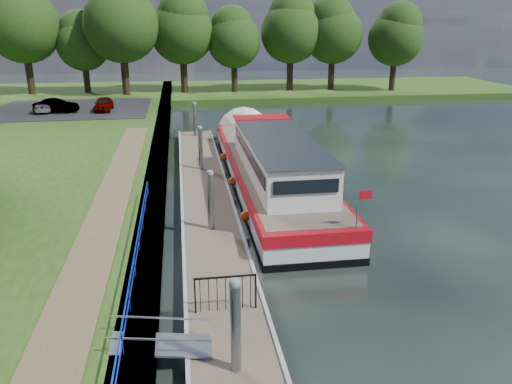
{
  "coord_description": "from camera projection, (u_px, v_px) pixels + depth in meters",
  "views": [
    {
      "loc": [
        -1.07,
        -10.74,
        8.6
      ],
      "look_at": [
        2.1,
        9.96,
        1.4
      ],
      "focal_mm": 35.0,
      "sensor_mm": 36.0,
      "label": 1
    }
  ],
  "objects": [
    {
      "name": "footpath",
      "position": [
        100.0,
        231.0,
        19.58
      ],
      "size": [
        1.6,
        40.0,
        0.05
      ],
      "primitive_type": "cube",
      "color": "brown",
      "rests_on": "riverbank"
    },
    {
      "name": "mooring_piles",
      "position": [
        205.0,
        177.0,
        24.73
      ],
      "size": [
        0.3,
        27.3,
        3.55
      ],
      "color": "gray",
      "rests_on": "ground"
    },
    {
      "name": "carpark",
      "position": [
        73.0,
        109.0,
        46.68
      ],
      "size": [
        14.0,
        12.0,
        0.06
      ],
      "primitive_type": "cube",
      "color": "black",
      "rests_on": "riverbank"
    },
    {
      "name": "bank_edge",
      "position": [
        156.0,
        184.0,
        26.53
      ],
      "size": [
        1.1,
        90.0,
        0.78
      ],
      "primitive_type": "cube",
      "color": "#473D2D",
      "rests_on": "ground"
    },
    {
      "name": "horizon_trees",
      "position": [
        171.0,
        27.0,
        55.69
      ],
      "size": [
        54.38,
        10.03,
        12.87
      ],
      "color": "#332316",
      "rests_on": "ground"
    },
    {
      "name": "barge",
      "position": [
        268.0,
        164.0,
        27.58
      ],
      "size": [
        4.36,
        21.15,
        4.78
      ],
      "color": "black",
      "rests_on": "ground"
    },
    {
      "name": "car_a",
      "position": [
        104.0,
        104.0,
        45.36
      ],
      "size": [
        1.52,
        3.6,
        1.22
      ],
      "primitive_type": "imported",
      "rotation": [
        0.0,
        0.0,
        -0.02
      ],
      "color": "#999999",
      "rests_on": "carpark"
    },
    {
      "name": "ground",
      "position": [
        234.0,
        369.0,
        12.99
      ],
      "size": [
        160.0,
        160.0,
        0.0
      ],
      "primitive_type": "plane",
      "color": "black",
      "rests_on": "ground"
    },
    {
      "name": "car_c",
      "position": [
        44.0,
        106.0,
        44.88
      ],
      "size": [
        2.01,
        3.91,
        1.09
      ],
      "primitive_type": "imported",
      "rotation": [
        0.0,
        0.0,
        3.27
      ],
      "color": "#999999",
      "rests_on": "carpark"
    },
    {
      "name": "pontoon",
      "position": [
        206.0,
        198.0,
        25.09
      ],
      "size": [
        2.5,
        30.0,
        0.56
      ],
      "color": "brown",
      "rests_on": "ground"
    },
    {
      "name": "blue_fence",
      "position": [
        132.0,
        277.0,
        14.98
      ],
      "size": [
        0.04,
        18.04,
        0.72
      ],
      "color": "#0C2DBF",
      "rests_on": "riverbank"
    },
    {
      "name": "gangway",
      "position": [
        161.0,
        344.0,
        12.99
      ],
      "size": [
        2.58,
        1.0,
        0.92
      ],
      "color": "#A5A8AD",
      "rests_on": "ground"
    },
    {
      "name": "far_bank",
      "position": [
        283.0,
        90.0,
        63.22
      ],
      "size": [
        60.0,
        18.0,
        0.6
      ],
      "primitive_type": "cube",
      "color": "#294915",
      "rests_on": "ground"
    },
    {
      "name": "gate_panel",
      "position": [
        225.0,
        288.0,
        14.68
      ],
      "size": [
        1.85,
        0.05,
        1.15
      ],
      "color": "black",
      "rests_on": "ground"
    },
    {
      "name": "car_b",
      "position": [
        56.0,
        106.0,
        44.3
      ],
      "size": [
        3.77,
        1.39,
        1.23
      ],
      "primitive_type": "imported",
      "rotation": [
        0.0,
        0.0,
        1.55
      ],
      "color": "#999999",
      "rests_on": "carpark"
    }
  ]
}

